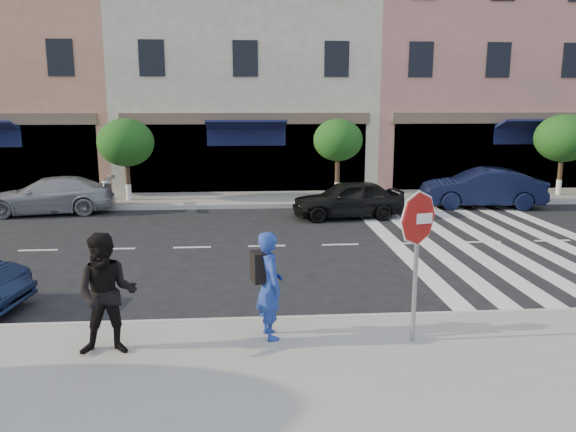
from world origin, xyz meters
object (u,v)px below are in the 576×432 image
(photographer, at_px, (270,285))
(car_far_right, at_px, (482,188))
(walker, at_px, (107,294))
(stop_sign, at_px, (418,233))
(car_far_mid, at_px, (348,199))
(car_far_left, at_px, (49,196))

(photographer, relative_size, car_far_right, 0.39)
(photographer, relative_size, walker, 0.93)
(stop_sign, bearing_deg, car_far_mid, 71.43)
(car_far_left, xyz_separation_m, car_far_mid, (10.20, -1.50, 0.00))
(walker, bearing_deg, stop_sign, -1.92)
(photographer, xyz_separation_m, car_far_mid, (3.03, 9.87, -0.37))
(walker, bearing_deg, car_far_mid, 59.35)
(photographer, distance_m, car_far_mid, 10.34)
(walker, height_order, car_far_mid, walker)
(car_far_mid, distance_m, car_far_right, 5.44)
(photographer, height_order, car_far_right, photographer)
(stop_sign, distance_m, car_far_left, 15.07)
(stop_sign, bearing_deg, photographer, 157.16)
(car_far_mid, bearing_deg, photographer, -23.95)
(walker, xyz_separation_m, car_far_mid, (5.43, 10.29, -0.43))
(photographer, height_order, car_far_mid, photographer)
(photographer, relative_size, car_far_mid, 0.46)
(photographer, bearing_deg, car_far_right, -50.32)
(car_far_mid, bearing_deg, stop_sign, -11.46)
(walker, xyz_separation_m, car_far_left, (-4.77, 11.79, -0.44))
(stop_sign, relative_size, car_far_left, 0.55)
(photographer, relative_size, car_far_left, 0.40)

